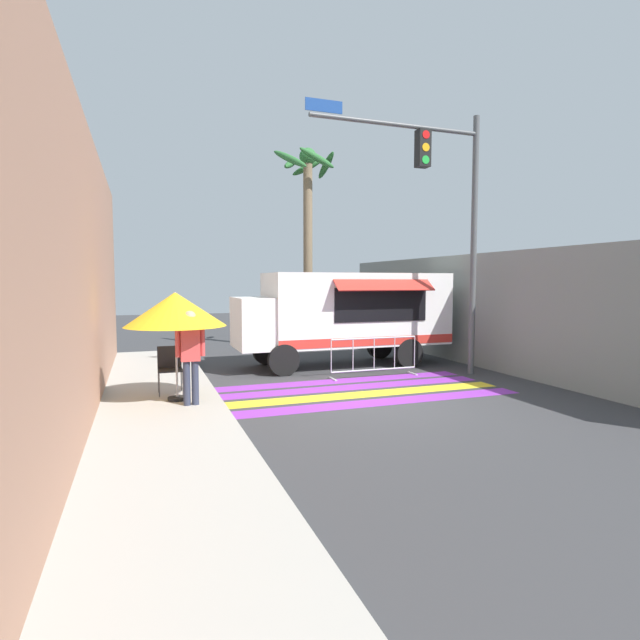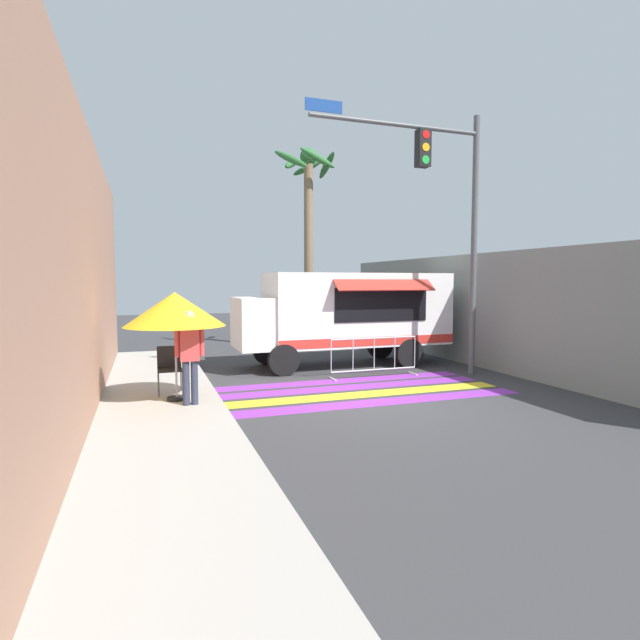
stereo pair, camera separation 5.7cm
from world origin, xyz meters
TOP-DOWN VIEW (x-y plane):
  - ground_plane at (0.00, 0.00)m, footprint 60.00×60.00m
  - sidewalk_left at (-5.35, 0.00)m, footprint 4.40×16.00m
  - building_left_facade at (-5.47, 0.00)m, footprint 0.25×16.00m
  - concrete_wall_right at (4.57, 3.00)m, footprint 0.20×16.00m
  - crosswalk_painted at (0.00, 1.03)m, footprint 6.40×2.84m
  - food_truck at (0.86, 4.26)m, footprint 6.15×2.47m
  - traffic_signal_pole at (2.75, 1.93)m, footprint 4.70×0.29m
  - patio_umbrella at (-3.96, 0.71)m, footprint 1.89×1.89m
  - folding_chair at (-4.05, 1.40)m, footprint 0.47×0.47m
  - vendor_person at (-3.75, 0.23)m, footprint 0.53×0.23m
  - barricade_front at (1.02, 2.40)m, footprint 2.38×0.44m
  - palm_tree at (1.07, 8.01)m, footprint 2.14×2.17m

SIDE VIEW (x-z plane):
  - ground_plane at x=0.00m, z-range 0.00..0.00m
  - crosswalk_painted at x=0.00m, z-range 0.00..0.01m
  - sidewalk_left at x=-5.35m, z-range 0.00..0.18m
  - barricade_front at x=1.02m, z-range 0.00..1.02m
  - folding_chair at x=-4.05m, z-range 0.28..1.23m
  - vendor_person at x=-3.75m, z-range 0.30..2.04m
  - food_truck at x=0.86m, z-range 0.23..2.91m
  - concrete_wall_right at x=4.57m, z-range 0.00..3.24m
  - patio_umbrella at x=-3.96m, z-range 0.88..2.95m
  - building_left_facade at x=-5.47m, z-range 0.00..5.10m
  - traffic_signal_pole at x=2.75m, z-range 1.19..7.86m
  - palm_tree at x=1.07m, z-range 1.34..8.49m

